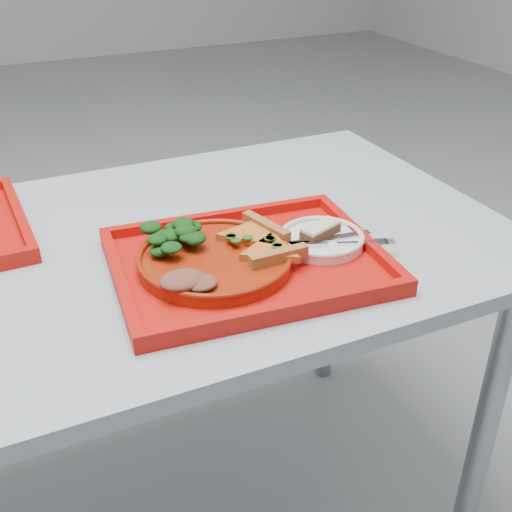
# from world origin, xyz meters

# --- Properties ---
(table) EXTENTS (1.60, 0.80, 0.75)m
(table) POSITION_xyz_m (0.00, 0.00, 0.68)
(table) COLOR #9AA1AC
(table) RESTS_ON ground
(tray_main) EXTENTS (0.48, 0.39, 0.01)m
(tray_main) POSITION_xyz_m (0.26, -0.15, 0.76)
(tray_main) COLOR #BB1009
(tray_main) RESTS_ON table
(dinner_plate) EXTENTS (0.26, 0.26, 0.02)m
(dinner_plate) POSITION_xyz_m (0.20, -0.14, 0.77)
(dinner_plate) COLOR maroon
(dinner_plate) RESTS_ON tray_main
(side_plate) EXTENTS (0.15, 0.15, 0.01)m
(side_plate) POSITION_xyz_m (0.40, -0.15, 0.77)
(side_plate) COLOR white
(side_plate) RESTS_ON tray_main
(pizza_slice_a) EXTENTS (0.10, 0.12, 0.02)m
(pizza_slice_a) POSITION_xyz_m (0.29, -0.17, 0.79)
(pizza_slice_a) COLOR orange
(pizza_slice_a) RESTS_ON dinner_plate
(pizza_slice_b) EXTENTS (0.15, 0.14, 0.02)m
(pizza_slice_b) POSITION_xyz_m (0.29, -0.10, 0.79)
(pizza_slice_b) COLOR orange
(pizza_slice_b) RESTS_ON dinner_plate
(salad_heap) EXTENTS (0.10, 0.09, 0.05)m
(salad_heap) POSITION_xyz_m (0.15, -0.08, 0.80)
(salad_heap) COLOR black
(salad_heap) RESTS_ON dinner_plate
(meat_portion) EXTENTS (0.07, 0.06, 0.02)m
(meat_portion) POSITION_xyz_m (0.12, -0.20, 0.79)
(meat_portion) COLOR brown
(meat_portion) RESTS_ON dinner_plate
(dessert_bar) EXTENTS (0.08, 0.06, 0.02)m
(dessert_bar) POSITION_xyz_m (0.40, -0.14, 0.79)
(dessert_bar) COLOR #452517
(dessert_bar) RESTS_ON side_plate
(knife) EXTENTS (0.19, 0.03, 0.01)m
(knife) POSITION_xyz_m (0.40, -0.16, 0.78)
(knife) COLOR silver
(knife) RESTS_ON side_plate
(fork) EXTENTS (0.18, 0.08, 0.01)m
(fork) POSITION_xyz_m (0.41, -0.18, 0.78)
(fork) COLOR silver
(fork) RESTS_ON side_plate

